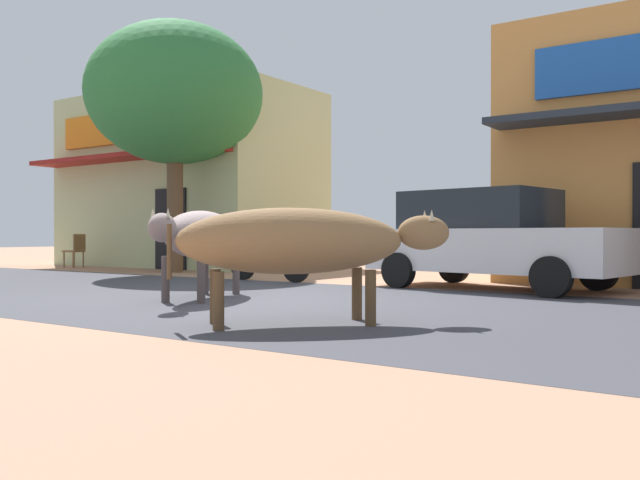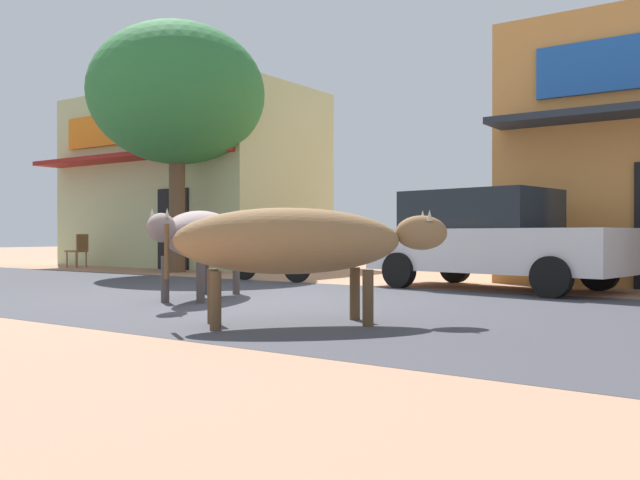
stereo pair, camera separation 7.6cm
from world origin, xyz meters
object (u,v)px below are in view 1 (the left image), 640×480
cow_far_dark (298,242)px  roadside_tree (175,94)px  parked_hatchback_car (491,238)px  cow_near_brown (201,235)px  parked_motorcycle (270,257)px  cafe_chair_near_tree (76,249)px

cow_far_dark → roadside_tree: bearing=143.6°
parked_hatchback_car → cow_near_brown: bearing=-124.7°
parked_motorcycle → cafe_chair_near_tree: parked_motorcycle is taller
cow_near_brown → roadside_tree: bearing=139.7°
roadside_tree → parked_hatchback_car: roadside_tree is taller
parked_hatchback_car → cow_near_brown: 4.82m
cow_far_dark → cafe_chair_near_tree: cow_far_dark is taller
parked_motorcycle → parked_hatchback_car: bearing=8.3°
parked_motorcycle → cow_near_brown: cow_near_brown is taller
cow_near_brown → cow_far_dark: 3.11m
cow_near_brown → cow_far_dark: cow_near_brown is taller
parked_motorcycle → cow_near_brown: (1.46, -3.35, 0.42)m
roadside_tree → parked_motorcycle: (3.82, -1.13, -3.79)m
roadside_tree → cow_near_brown: size_ratio=2.24×
roadside_tree → cafe_chair_near_tree: bearing=179.2°
parked_motorcycle → cow_near_brown: size_ratio=0.73×
roadside_tree → parked_motorcycle: bearing=-16.5°
parked_hatchback_car → parked_motorcycle: 4.26m
roadside_tree → cow_far_dark: (8.04, -5.92, -3.44)m
roadside_tree → parked_hatchback_car: (8.02, -0.52, -3.42)m
cow_near_brown → cafe_chair_near_tree: 10.27m
cow_far_dark → cafe_chair_near_tree: (-11.97, 5.98, -0.32)m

